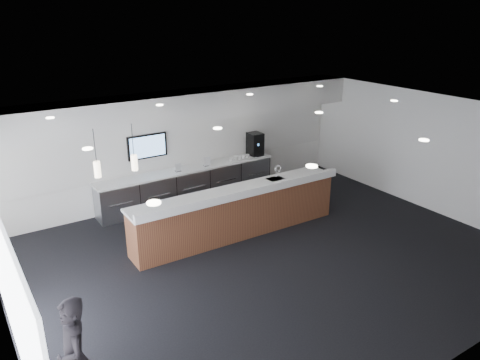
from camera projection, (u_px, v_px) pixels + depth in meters
ground at (269, 257)px, 9.94m from camera, size 10.00×10.00×0.00m
ceiling at (272, 118)px, 8.89m from camera, size 10.00×8.00×0.02m
back_wall at (181, 145)px, 12.55m from camera, size 10.00×0.02×3.00m
right_wall at (427, 152)px, 11.98m from camera, size 0.02×8.00×3.00m
soffit_bulkhead at (187, 105)px, 11.80m from camera, size 10.00×0.90×0.70m
alcove_panel at (181, 142)px, 12.50m from camera, size 9.80×0.06×1.40m
back_credenza at (189, 185)px, 12.63m from camera, size 5.06×0.66×0.95m
wall_tv at (147, 146)px, 11.91m from camera, size 1.05×0.08×0.62m
pendant_left at (140, 166)px, 8.55m from camera, size 0.12×0.12×0.30m
pendant_right at (102, 173)px, 8.19m from camera, size 0.12×0.12×0.30m
ceiling_can_lights at (272, 120)px, 8.91m from camera, size 7.00×5.00×0.02m
service_counter at (238, 212)px, 10.73m from camera, size 5.16×0.92×1.49m
coffee_machine at (255, 144)px, 13.48m from camera, size 0.38×0.50×0.65m
info_sign_left at (178, 167)px, 12.16m from camera, size 0.17×0.04×0.23m
info_sign_right at (207, 162)px, 12.58m from camera, size 0.19×0.05×0.25m
lounge_guest at (75, 359)px, 5.85m from camera, size 0.42×0.63×1.71m
cup_0 at (247, 156)px, 13.30m from camera, size 0.11×0.11×0.10m
cup_1 at (243, 157)px, 13.23m from camera, size 0.15×0.15×0.10m
cup_2 at (239, 158)px, 13.16m from camera, size 0.13×0.13×0.10m
cup_3 at (235, 158)px, 13.09m from camera, size 0.14×0.14×0.10m
cup_4 at (231, 159)px, 13.01m from camera, size 0.15×0.15×0.10m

